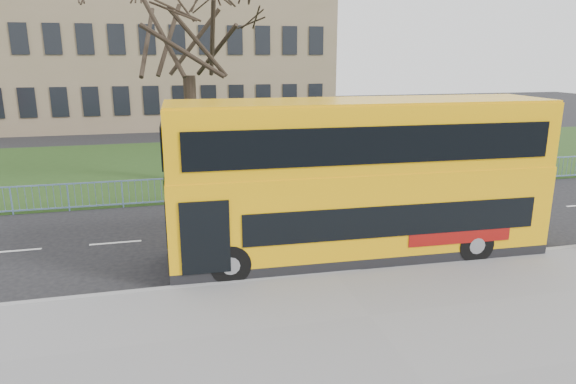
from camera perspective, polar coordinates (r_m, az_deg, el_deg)
The scene contains 7 objects.
ground at distance 15.68m, azimuth 3.18°, elevation -6.94°, with size 120.00×120.00×0.00m, color black.
kerb at distance 14.30m, azimuth 5.01°, elevation -8.91°, with size 80.00×0.20×0.14m, color gray.
grass_verge at distance 29.11m, azimuth -5.03°, elevation 3.39°, with size 80.00×15.40×0.08m, color #1F3914.
guard_railing at distance 21.61m, azimuth -1.89°, elevation 0.76°, with size 40.00×0.12×1.10m, color #6A8ABD, non-canonical shape.
bare_tree at distance 23.94m, azimuth -11.05°, elevation 14.82°, with size 8.15×8.15×11.64m, color black, non-canonical shape.
civic_building at distance 48.92m, azimuth -15.20°, elevation 15.79°, with size 30.00×15.00×14.00m, color #806E51.
yellow_bus at distance 14.98m, azimuth 7.94°, elevation 1.75°, with size 11.01×2.99×4.58m.
Camera 1 is at (-4.31, -13.90, 5.83)m, focal length 32.00 mm.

